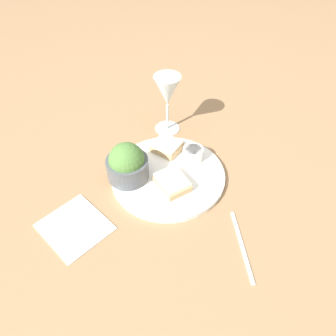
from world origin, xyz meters
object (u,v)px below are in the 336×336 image
object	(u,v)px
salad_bowl	(127,164)
cheese_toast_far	(167,146)
napkin	(75,226)
fork	(242,245)
sauce_ramekin	(193,153)
cheese_toast_near	(172,182)
wine_glass	(167,93)

from	to	relation	value
salad_bowl	cheese_toast_far	distance (m)	0.14
napkin	fork	xyz separation A→B (m)	(-0.22, -0.31, 0.00)
sauce_ramekin	cheese_toast_near	distance (m)	0.11
salad_bowl	cheese_toast_far	bearing A→B (deg)	-71.73
cheese_toast_near	fork	world-z (taller)	cheese_toast_near
cheese_toast_near	fork	bearing A→B (deg)	-165.05
napkin	cheese_toast_near	bearing A→B (deg)	-90.54
cheese_toast_near	fork	xyz separation A→B (m)	(-0.21, -0.06, -0.02)
salad_bowl	wine_glass	size ratio (longest dim) A/B	0.59
sauce_ramekin	napkin	world-z (taller)	sauce_ramekin
sauce_ramekin	fork	world-z (taller)	sauce_ramekin
cheese_toast_near	wine_glass	xyz separation A→B (m)	(0.22, -0.10, 0.10)
sauce_ramekin	cheese_toast_far	size ratio (longest dim) A/B	0.57
cheese_toast_far	fork	world-z (taller)	cheese_toast_far
wine_glass	napkin	distance (m)	0.43
salad_bowl	fork	xyz separation A→B (m)	(-0.29, -0.14, -0.05)
sauce_ramekin	fork	distance (m)	0.28
cheese_toast_near	cheese_toast_far	distance (m)	0.14
cheese_toast_near	cheese_toast_far	xyz separation A→B (m)	(0.13, -0.05, 0.00)
salad_bowl	sauce_ramekin	size ratio (longest dim) A/B	1.92
cheese_toast_near	napkin	bearing A→B (deg)	89.46
sauce_ramekin	cheese_toast_near	size ratio (longest dim) A/B	0.62
cheese_toast_far	fork	bearing A→B (deg)	-178.89
napkin	salad_bowl	bearing A→B (deg)	-64.59
salad_bowl	cheese_toast_near	xyz separation A→B (m)	(-0.08, -0.08, -0.03)
sauce_ramekin	fork	bearing A→B (deg)	171.97
napkin	fork	world-z (taller)	same
napkin	wine_glass	bearing A→B (deg)	-57.90
napkin	fork	bearing A→B (deg)	-125.18
fork	sauce_ramekin	bearing A→B (deg)	-8.03
wine_glass	fork	distance (m)	0.46
salad_bowl	wine_glass	bearing A→B (deg)	-52.64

